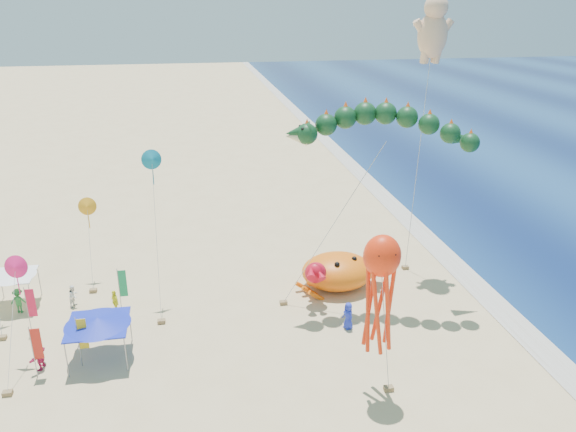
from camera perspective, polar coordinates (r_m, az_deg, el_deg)
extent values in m
plane|color=#D1B784|center=(37.59, 3.60, -10.18)|extent=(320.00, 320.00, 0.00)
plane|color=silver|center=(41.81, 19.96, -8.07)|extent=(320.00, 320.00, 0.00)
ellipsoid|color=orange|center=(40.74, 5.05, -5.60)|extent=(6.48, 6.02, 2.48)
sphere|color=red|center=(38.75, 1.52, -5.17)|extent=(1.47, 1.47, 1.47)
sphere|color=black|center=(39.31, 4.32, -4.82)|extent=(0.38, 0.38, 0.38)
sphere|color=red|center=(40.14, 9.32, -4.48)|extent=(1.47, 1.47, 1.47)
sphere|color=black|center=(39.71, 6.51, -4.63)|extent=(0.38, 0.38, 0.38)
cone|color=#0E3418|center=(34.15, 1.14, 8.30)|extent=(1.66, 1.22, 1.35)
cylinder|color=#B2B2B2|center=(36.78, 4.55, -0.98)|extent=(6.50, 0.58, 11.13)
cube|color=olive|center=(38.85, -0.46, -8.80)|extent=(0.50, 0.35, 0.25)
ellipsoid|color=#E9B58E|center=(42.01, 14.47, 17.36)|extent=(2.12, 1.74, 3.11)
sphere|color=#E9B58E|center=(41.78, 14.82, 19.82)|extent=(1.63, 1.63, 1.63)
cylinder|color=#B2B2B2|center=(42.60, 13.02, 4.99)|extent=(1.26, 1.54, 15.81)
cube|color=olive|center=(44.56, 11.83, -5.13)|extent=(0.50, 0.35, 0.25)
ellipsoid|color=#FF300D|center=(27.81, 9.54, -4.02)|extent=(1.88, 1.69, 2.16)
cylinder|color=#B2B2B2|center=(29.77, 9.84, -11.36)|extent=(0.78, 0.41, 7.06)
cube|color=olive|center=(31.78, 10.19, -16.86)|extent=(0.50, 0.35, 0.25)
cylinder|color=gray|center=(33.88, -21.56, -13.48)|extent=(0.06, 0.06, 2.20)
cylinder|color=gray|center=(33.34, -16.15, -13.35)|extent=(0.06, 0.06, 2.20)
cylinder|color=gray|center=(36.46, -20.70, -10.72)|extent=(0.06, 0.06, 2.20)
cylinder|color=gray|center=(35.96, -15.72, -10.55)|extent=(0.06, 0.06, 2.20)
cube|color=#1424B2|center=(34.28, -18.76, -10.38)|extent=(3.37, 3.37, 0.08)
cone|color=#1424B2|center=(34.16, -18.81, -10.04)|extent=(3.71, 3.71, 0.45)
cylinder|color=gray|center=(41.09, -24.68, -7.60)|extent=(0.06, 0.06, 2.20)
cylinder|color=gray|center=(43.94, -27.12, -6.14)|extent=(0.06, 0.06, 2.20)
cylinder|color=gray|center=(43.24, -23.94, -6.03)|extent=(0.06, 0.06, 2.20)
cube|color=white|center=(42.02, -26.19, -5.47)|extent=(2.75, 2.75, 0.08)
cone|color=white|center=(41.92, -26.24, -5.17)|extent=(3.02, 3.02, 0.45)
cylinder|color=gray|center=(34.27, -20.49, -11.90)|extent=(0.05, 0.05, 3.20)
cube|color=gold|center=(33.95, -20.13, -11.17)|extent=(0.50, 0.04, 1.90)
cylinder|color=gray|center=(34.32, -24.48, -12.48)|extent=(0.05, 0.05, 3.20)
cube|color=red|center=(33.99, -24.14, -11.77)|extent=(0.50, 0.04, 1.90)
cylinder|color=gray|center=(38.59, -24.92, -8.69)|extent=(0.05, 0.05, 3.20)
cube|color=#E11942|center=(38.28, -24.63, -8.03)|extent=(0.50, 0.04, 1.90)
cylinder|color=gray|center=(38.91, -16.76, -7.26)|extent=(0.05, 0.05, 3.20)
cube|color=#178C51|center=(38.64, -16.43, -6.58)|extent=(0.50, 0.04, 1.90)
imported|color=yellow|center=(39.30, -17.18, -8.31)|extent=(0.82, 1.03, 1.63)
imported|color=#2132C5|center=(36.11, 6.13, -10.03)|extent=(0.83, 1.01, 1.79)
imported|color=#BF1E52|center=(35.35, -23.92, -12.88)|extent=(0.88, 1.56, 1.61)
imported|color=white|center=(41.02, -20.95, -7.57)|extent=(0.86, 0.94, 1.56)
imported|color=#277533|center=(41.59, -25.68, -7.77)|extent=(1.23, 0.85, 1.75)
cone|color=#FE1C71|center=(34.45, -25.99, -4.70)|extent=(1.30, 0.51, 1.32)
cylinder|color=#B2B2B2|center=(34.37, -25.43, -10.06)|extent=(0.55, 3.04, 5.52)
cube|color=olive|center=(34.54, -24.88, -15.28)|extent=(0.50, 0.35, 0.25)
cube|color=olive|center=(39.62, -26.81, -10.69)|extent=(0.50, 0.35, 0.25)
cone|color=#0D7392|center=(37.46, -13.68, 5.60)|extent=(1.30, 0.51, 1.32)
cylinder|color=#B2B2B2|center=(37.62, -12.76, -2.18)|extent=(0.55, 3.04, 9.62)
cube|color=olive|center=(38.43, -11.87, -9.67)|extent=(0.50, 0.35, 0.25)
cone|color=orange|center=(42.95, -19.75, 0.92)|extent=(1.30, 0.51, 1.32)
cylinder|color=#B2B2B2|center=(42.53, -19.25, -3.24)|extent=(0.55, 3.04, 5.34)
cube|color=olive|center=(42.30, -18.76, -7.37)|extent=(0.50, 0.35, 0.25)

